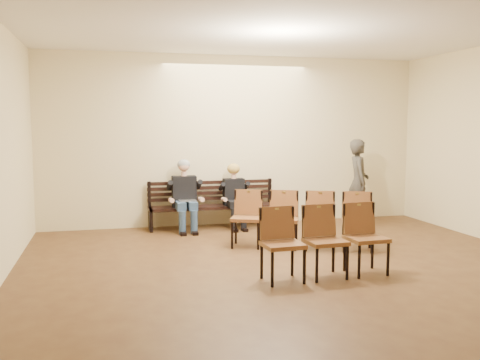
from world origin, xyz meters
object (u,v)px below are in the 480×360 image
object	(u,v)px
bench	(213,216)
seated_woman	(235,198)
chair_row_back	(326,242)
bag	(319,222)
chair_row_front	(301,220)
seated_man	(185,195)
passerby	(359,176)
water_bottle	(241,202)
laptop	(187,202)

from	to	relation	value
bench	seated_woman	bearing A→B (deg)	-15.79
seated_woman	chair_row_back	world-z (taller)	seated_woman
bag	chair_row_front	size ratio (longest dim) A/B	0.17
bench	chair_row_back	xyz separation A→B (m)	(0.80, -3.86, 0.27)
seated_man	chair_row_back	xyz separation A→B (m)	(1.39, -3.74, -0.21)
chair_row_front	chair_row_back	world-z (taller)	chair_row_back
seated_woman	passerby	distance (m)	2.62
bench	water_bottle	distance (m)	0.69
passerby	chair_row_front	size ratio (longest dim) A/B	0.87
water_bottle	passerby	bearing A→B (deg)	-1.99
chair_row_front	chair_row_back	distance (m)	1.71
seated_woman	water_bottle	world-z (taller)	seated_woman
seated_man	laptop	size ratio (longest dim) A/B	4.20
bench	laptop	bearing A→B (deg)	-155.66
seated_man	water_bottle	xyz separation A→B (m)	(1.10, -0.22, -0.15)
chair_row_back	bench	bearing A→B (deg)	98.36
bag	chair_row_front	distance (m)	1.83
bench	chair_row_front	distance (m)	2.44
bench	seated_woman	xyz separation A→B (m)	(0.42, -0.12, 0.37)
laptop	passerby	distance (m)	3.58
passerby	chair_row_back	xyz separation A→B (m)	(-2.19, -3.43, -0.53)
seated_woman	seated_man	bearing A→B (deg)	180.00
laptop	chair_row_back	bearing A→B (deg)	-63.73
bag	passerby	distance (m)	1.32
bench	bag	xyz separation A→B (m)	(2.04, -0.66, -0.08)
chair_row_front	seated_man	bearing A→B (deg)	151.84
laptop	passerby	bearing A→B (deg)	2.83
water_bottle	bag	size ratio (longest dim) A/B	0.54
bench	water_bottle	size ratio (longest dim) A/B	12.32
passerby	chair_row_back	bearing A→B (deg)	163.37
bench	chair_row_back	bearing A→B (deg)	-78.24
passerby	chair_row_front	distance (m)	2.65
water_bottle	bag	xyz separation A→B (m)	(1.54, -0.32, -0.41)
bag	chair_row_back	distance (m)	3.45
chair_row_front	chair_row_back	xyz separation A→B (m)	(-0.28, -1.69, 0.01)
seated_man	chair_row_front	xyz separation A→B (m)	(1.67, -2.05, -0.22)
seated_man	seated_woman	distance (m)	1.02
laptop	passerby	xyz separation A→B (m)	(3.55, -0.17, 0.45)
seated_man	bag	xyz separation A→B (m)	(2.63, -0.54, -0.56)
bag	seated_woman	bearing A→B (deg)	161.71
laptop	water_bottle	bearing A→B (deg)	1.08
laptop	passerby	size ratio (longest dim) A/B	0.16
laptop	bag	distance (m)	2.67
bag	chair_row_front	bearing A→B (deg)	-122.37
chair_row_back	water_bottle	bearing A→B (deg)	91.42
laptop	chair_row_front	size ratio (longest dim) A/B	0.14
water_bottle	bag	bearing A→B (deg)	-11.72
seated_man	bag	distance (m)	2.74
passerby	chair_row_back	size ratio (longest dim) A/B	1.15
bag	passerby	xyz separation A→B (m)	(0.95, 0.23, 0.88)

